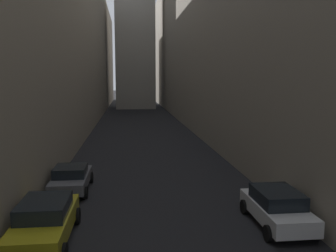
{
  "coord_description": "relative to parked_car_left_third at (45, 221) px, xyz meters",
  "views": [
    {
      "loc": [
        -1.37,
        5.03,
        5.82
      ],
      "look_at": [
        0.0,
        17.42,
        4.14
      ],
      "focal_mm": 37.94,
      "sensor_mm": 36.0,
      "label": 1
    }
  ],
  "objects": [
    {
      "name": "ground_plane",
      "position": [
        4.4,
        30.53,
        -0.8
      ],
      "size": [
        264.0,
        264.0,
        0.0
      ],
      "primitive_type": "plane",
      "color": "black"
    },
    {
      "name": "parked_car_right_third",
      "position": [
        8.8,
        0.49,
        -0.04
      ],
      "size": [
        1.94,
        3.95,
        1.46
      ],
      "rotation": [
        0.0,
        0.0,
        1.57
      ],
      "color": "silver",
      "rests_on": "ground"
    },
    {
      "name": "parked_car_left_third",
      "position": [
        0.0,
        0.0,
        0.0
      ],
      "size": [
        2.0,
        4.52,
        1.55
      ],
      "rotation": [
        0.0,
        0.0,
        1.57
      ],
      "color": "#A59919",
      "rests_on": "ground"
    },
    {
      "name": "parked_car_left_far",
      "position": [
        0.0,
        5.84,
        -0.11
      ],
      "size": [
        1.93,
        3.96,
        1.34
      ],
      "rotation": [
        0.0,
        0.0,
        1.57
      ],
      "color": "#4C4C51",
      "rests_on": "ground"
    },
    {
      "name": "building_block_left",
      "position": [
        -8.45,
        32.53,
        9.59
      ],
      "size": [
        14.7,
        108.0,
        20.78
      ],
      "primitive_type": "cube",
      "color": "gray",
      "rests_on": "ground"
    },
    {
      "name": "building_block_right",
      "position": [
        16.37,
        32.53,
        11.09
      ],
      "size": [
        12.94,
        108.0,
        23.79
      ],
      "primitive_type": "cube",
      "color": "gray",
      "rests_on": "ground"
    }
  ]
}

